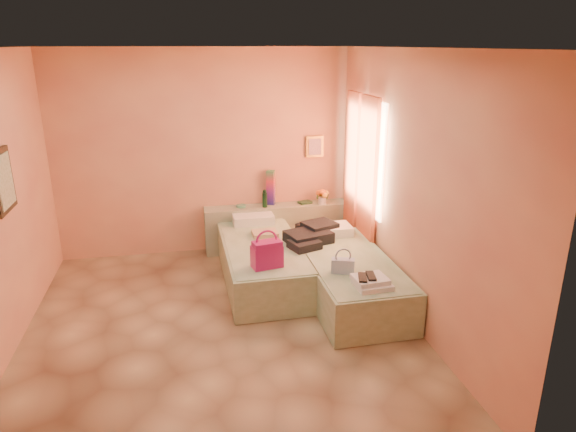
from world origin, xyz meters
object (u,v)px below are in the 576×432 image
flower_vase (322,195)px  towel_stack (373,282)px  bed_right (348,278)px  bed_left (263,263)px  blue_handbag (343,266)px  green_book (305,202)px  water_bottle (265,199)px  magenta_handbag (267,254)px  headboard_ledge (277,227)px

flower_vase → towel_stack: flower_vase is taller
bed_right → towel_stack: size_ratio=5.71×
bed_left → blue_handbag: (0.72, -1.00, 0.33)m
green_book → blue_handbag: (-0.08, -2.06, -0.09)m
water_bottle → blue_handbag: (0.52, -2.00, -0.19)m
green_book → blue_handbag: green_book is taller
water_bottle → green_book: bearing=5.8°
green_book → blue_handbag: size_ratio=0.73×
bed_left → towel_stack: bearing=-57.3°
magenta_handbag → blue_handbag: size_ratio=1.34×
headboard_ledge → green_book: green_book is taller
water_bottle → flower_vase: flower_vase is taller
water_bottle → blue_handbag: bearing=-75.4°
flower_vase → magenta_handbag: 1.99m
bed_left → magenta_handbag: 0.79m
towel_stack → blue_handbag: bearing=116.9°
towel_stack → headboard_ledge: bearing=102.4°
magenta_handbag → bed_right: bearing=-9.6°
bed_left → magenta_handbag: bearing=-95.1°
headboard_ledge → bed_right: (0.52, -1.70, -0.08)m
flower_vase → towel_stack: 2.38m
magenta_handbag → towel_stack: magenta_handbag is taller
magenta_handbag → headboard_ledge: bearing=64.5°
headboard_ledge → water_bottle: 0.48m
magenta_handbag → towel_stack: (0.96, -0.70, -0.10)m
green_book → blue_handbag: 2.06m
magenta_handbag → flower_vase: bearing=45.4°
magenta_handbag → towel_stack: 1.20m
bed_left → water_bottle: size_ratio=8.33×
green_book → bed_left: bearing=-144.9°
bed_right → towel_stack: 0.79m
bed_left → bed_right: same height
headboard_ledge → bed_left: size_ratio=1.02×
flower_vase → blue_handbag: size_ratio=1.06×
water_bottle → bed_right: bearing=-66.9°
water_bottle → magenta_handbag: size_ratio=0.73×
water_bottle → blue_handbag: size_ratio=0.98×
bed_left → bed_right: bearing=-36.5°
blue_handbag → bed_left: bearing=143.7°
headboard_ledge → towel_stack: 2.50m
blue_handbag → towel_stack: (0.19, -0.38, -0.03)m
magenta_handbag → blue_handbag: (0.77, -0.32, -0.07)m
headboard_ledge → magenta_handbag: (-0.43, -1.73, 0.33)m
water_bottle → towel_stack: bearing=-73.3°
headboard_ledge → flower_vase: bearing=-5.9°
blue_handbag → water_bottle: bearing=122.6°
bed_right → green_book: size_ratio=11.14×
magenta_handbag → towel_stack: bearing=-47.6°
green_book → flower_vase: bearing=-36.0°
green_book → towel_stack: size_ratio=0.51×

